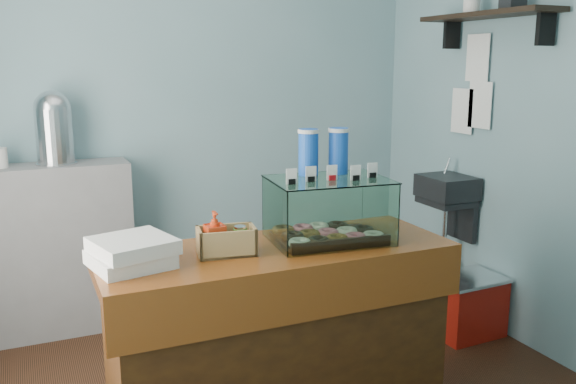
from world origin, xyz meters
name	(u,v)px	position (x,y,z in m)	size (l,w,h in m)	color
room_shell	(260,66)	(0.03, 0.01, 1.71)	(3.54, 3.04, 2.82)	#6E97A1
counter	(277,338)	(0.00, -0.25, 0.46)	(1.60, 0.60, 0.90)	#48270D
back_shelf	(51,250)	(-0.90, 1.32, 0.55)	(1.00, 0.32, 1.10)	gray
display_case	(327,205)	(0.27, -0.21, 1.07)	(0.58, 0.45, 0.51)	#32190F
condiment_crate	(224,239)	(-0.25, -0.25, 0.97)	(0.27, 0.19, 0.20)	tan
pastry_boxes	(131,252)	(-0.64, -0.25, 0.96)	(0.37, 0.36, 0.12)	silver
coffee_urn	(54,126)	(-0.83, 1.33, 1.34)	(0.25, 0.25, 0.45)	silver
red_cooler	(467,305)	(1.51, 0.20, 0.20)	(0.46, 0.36, 0.39)	#A9180D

